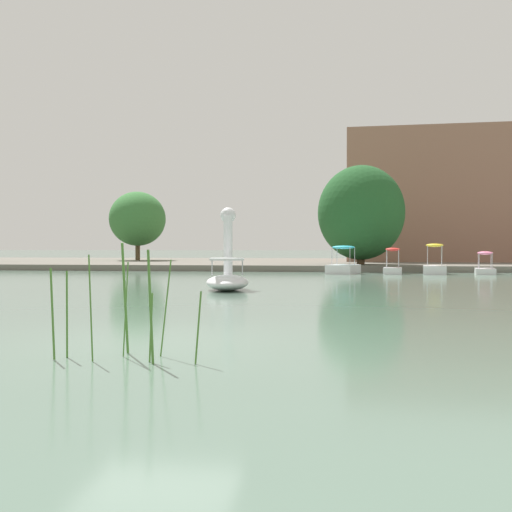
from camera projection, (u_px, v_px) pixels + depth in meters
name	position (u px, v px, depth m)	size (l,w,h in m)	color
ground_plane	(158.00, 341.00, 9.65)	(590.11, 590.11, 0.00)	#567060
shore_bank_far	(298.00, 263.00, 49.37)	(127.69, 25.15, 0.39)	#6B665B
swan_boat	(227.00, 273.00, 21.29)	(1.89, 2.95, 3.00)	white
pedal_boat_cyan	(343.00, 266.00, 34.44)	(2.10, 2.71, 1.62)	white
pedal_boat_red	(393.00, 267.00, 34.07)	(1.23, 1.93, 1.50)	white
pedal_boat_yellow	(435.00, 266.00, 33.75)	(1.56, 2.40, 1.73)	white
pedal_boat_pink	(485.00, 267.00, 33.84)	(1.40, 2.13, 1.30)	white
tree_willow_overhanging	(361.00, 213.00, 39.25)	(7.24, 6.89, 6.54)	#4C3823
tree_broadleaf_left	(138.00, 219.00, 51.85)	(5.39, 6.38, 5.97)	brown
parked_van	(473.00, 250.00, 49.18)	(4.58, 1.77, 1.70)	navy
apartment_block	(465.00, 200.00, 51.26)	(19.73, 13.94, 10.45)	#996B56
reed_clump_foreground	(121.00, 309.00, 8.11)	(2.15, 0.74, 1.59)	#4C7F33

